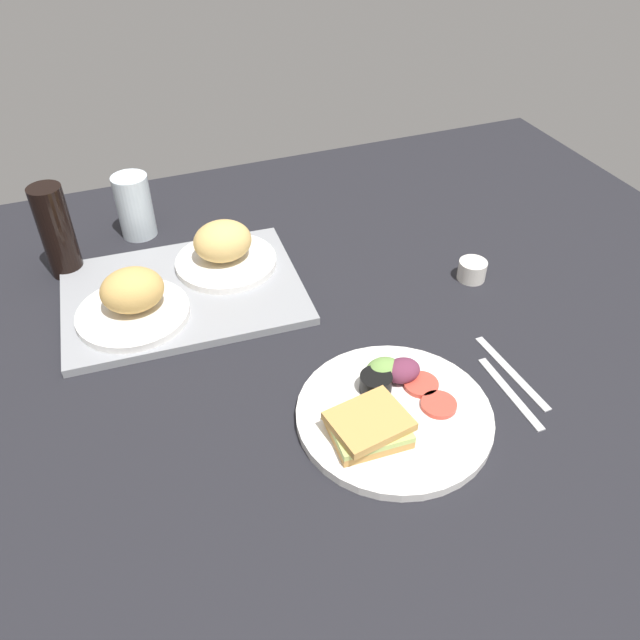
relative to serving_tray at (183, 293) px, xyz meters
The scene contains 10 objects.
ground_plane 30.21cm from the serving_tray, 52.66° to the right, with size 190.00×150.00×3.00cm, color black.
serving_tray is the anchor object (origin of this frame).
bread_plate_near 11.36cm from the serving_tray, 154.66° to the right, with size 20.36×20.36×9.13cm.
bread_plate_far 12.09cm from the serving_tray, 28.31° to the left, with size 20.27×20.27×9.31cm.
plate_with_salad 48.65cm from the serving_tray, 61.32° to the right, with size 30.50×30.50×5.40cm.
drinking_glass 27.03cm from the serving_tray, 99.34° to the left, with size 7.59×7.59×13.87cm, color silver.
soda_bottle 27.48cm from the serving_tray, 140.69° to the left, with size 6.40×6.40×19.07cm, color black.
espresso_cup 57.13cm from the serving_tray, 15.42° to the right, with size 5.60×5.60×4.00cm, color silver.
fork 62.99cm from the serving_tray, 45.70° to the right, with size 17.00×1.40×0.50cm, color #B7B7BC.
knife 62.42cm from the serving_tray, 41.16° to the right, with size 19.00×1.40×0.50cm, color #B7B7BC.
Camera 1 is at (-28.90, -76.46, 74.63)cm, focal length 35.48 mm.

